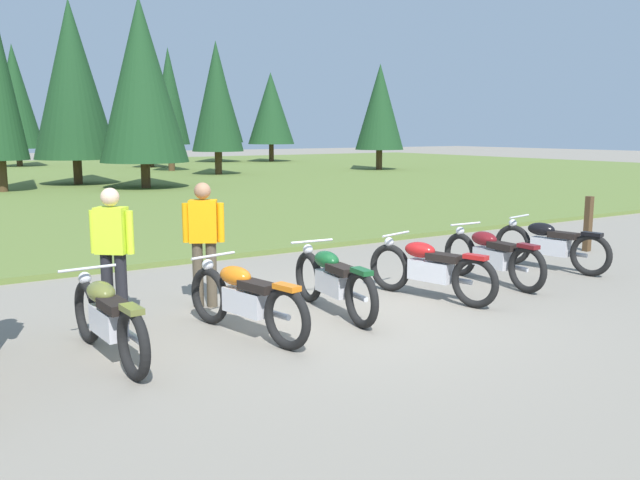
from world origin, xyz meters
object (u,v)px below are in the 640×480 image
object	(u,v)px
motorcycle_olive	(108,318)
motorcycle_red	(430,268)
motorcycle_orange	(245,298)
motorcycle_british_green	(333,280)
motorcycle_black	(550,244)
rider_near_row_end	(113,248)
motorcycle_maroon	(491,256)
trail_marker_post	(588,224)
rider_checking_bike	(204,237)

from	to	relation	value
motorcycle_olive	motorcycle_red	distance (m)	4.48
motorcycle_orange	motorcycle_british_green	distance (m)	1.39
motorcycle_red	motorcycle_black	bearing A→B (deg)	7.43
motorcycle_red	motorcycle_orange	bearing A→B (deg)	-177.30
motorcycle_olive	motorcycle_black	world-z (taller)	same
motorcycle_olive	rider_near_row_end	bearing A→B (deg)	71.40
motorcycle_british_green	motorcycle_maroon	distance (m)	3.01
motorcycle_maroon	motorcycle_red	bearing A→B (deg)	-171.91
motorcycle_orange	rider_near_row_end	xyz separation A→B (m)	(-1.13, 1.26, 0.51)
rider_near_row_end	trail_marker_post	xyz separation A→B (m)	(9.20, 0.04, -0.41)
rider_near_row_end	motorcycle_red	bearing A→B (deg)	-15.42
motorcycle_maroon	rider_checking_bike	distance (m)	4.43
motorcycle_maroon	rider_checking_bike	bearing A→B (deg)	165.65
trail_marker_post	rider_near_row_end	bearing A→B (deg)	-179.78
rider_checking_bike	motorcycle_orange	bearing A→B (deg)	-94.43
rider_near_row_end	rider_checking_bike	size ratio (longest dim) A/B	1.00
trail_marker_post	motorcycle_maroon	bearing A→B (deg)	-165.57
motorcycle_olive	motorcycle_british_green	xyz separation A→B (m)	(2.91, 0.20, 0.00)
motorcycle_maroon	motorcycle_black	xyz separation A→B (m)	(1.61, 0.19, 0.00)
motorcycle_red	trail_marker_post	world-z (taller)	trail_marker_post
motorcycle_maroon	trail_marker_post	bearing A→B (deg)	14.43
motorcycle_olive	rider_checking_bike	bearing A→B (deg)	40.24
motorcycle_orange	motorcycle_maroon	world-z (taller)	same
motorcycle_british_green	motorcycle_maroon	world-z (taller)	same
motorcycle_black	rider_near_row_end	world-z (taller)	rider_near_row_end
motorcycle_red	motorcycle_black	xyz separation A→B (m)	(3.06, 0.40, 0.00)
motorcycle_orange	trail_marker_post	size ratio (longest dim) A/B	1.92
motorcycle_red	rider_checking_bike	xyz separation A→B (m)	(-2.82, 1.30, 0.51)
motorcycle_red	motorcycle_maroon	world-z (taller)	same
motorcycle_orange	motorcycle_black	world-z (taller)	same
motorcycle_orange	rider_checking_bike	distance (m)	1.53
motorcycle_british_green	motorcycle_maroon	bearing A→B (deg)	2.02
rider_checking_bike	motorcycle_british_green	bearing A→B (deg)	-43.64
motorcycle_olive	rider_checking_bike	xyz separation A→B (m)	(1.66, 1.40, 0.51)
motorcycle_maroon	rider_near_row_end	xyz separation A→B (m)	(-5.51, 0.91, 0.51)
motorcycle_orange	motorcycle_maroon	bearing A→B (deg)	4.49
motorcycle_olive	motorcycle_black	distance (m)	7.55
motorcycle_orange	motorcycle_black	size ratio (longest dim) A/B	1.00
rider_near_row_end	rider_checking_bike	distance (m)	1.26
motorcycle_british_green	rider_checking_bike	world-z (taller)	rider_checking_bike
motorcycle_maroon	motorcycle_black	distance (m)	1.62
motorcycle_maroon	rider_near_row_end	distance (m)	5.61
trail_marker_post	motorcycle_british_green	bearing A→B (deg)	-171.04
rider_near_row_end	motorcycle_black	bearing A→B (deg)	-5.78
motorcycle_orange	rider_near_row_end	bearing A→B (deg)	132.02
rider_near_row_end	trail_marker_post	world-z (taller)	rider_near_row_end
motorcycle_olive	motorcycle_british_green	world-z (taller)	same
motorcycle_orange	motorcycle_maroon	distance (m)	4.39
motorcycle_british_green	rider_checking_bike	size ratio (longest dim) A/B	1.26
motorcycle_red	motorcycle_maroon	xyz separation A→B (m)	(1.45, 0.21, 0.00)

